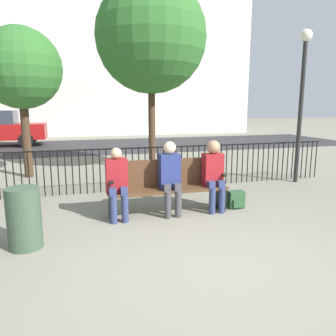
% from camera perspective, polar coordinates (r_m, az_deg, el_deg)
% --- Properties ---
extents(ground_plane, '(80.00, 80.00, 0.00)m').
position_cam_1_polar(ground_plane, '(4.06, 7.67, -16.09)').
color(ground_plane, gray).
extents(park_bench, '(2.05, 0.45, 0.92)m').
position_cam_1_polar(park_bench, '(5.63, -0.23, -2.83)').
color(park_bench, '#4C331E').
rests_on(park_bench, ground).
extents(seated_person_0, '(0.34, 0.39, 1.18)m').
position_cam_1_polar(seated_person_0, '(5.30, -8.85, -2.16)').
color(seated_person_0, navy).
rests_on(seated_person_0, ground).
extents(seated_person_1, '(0.34, 0.39, 1.25)m').
position_cam_1_polar(seated_person_1, '(5.47, 0.37, -1.12)').
color(seated_person_1, '#3D3D42').
rests_on(seated_person_1, ground).
extents(seated_person_2, '(0.34, 0.39, 1.24)m').
position_cam_1_polar(seated_person_2, '(5.74, 7.94, -0.59)').
color(seated_person_2, navy).
rests_on(seated_person_2, ground).
extents(backpack, '(0.29, 0.22, 0.31)m').
position_cam_1_polar(backpack, '(6.08, 11.74, -5.43)').
color(backpack, '#284C2D').
rests_on(backpack, ground).
extents(fence_railing, '(9.01, 0.03, 0.95)m').
position_cam_1_polar(fence_railing, '(7.20, -3.97, 0.61)').
color(fence_railing, black).
rests_on(fence_railing, ground).
extents(tree_0, '(2.96, 2.96, 5.10)m').
position_cam_1_polar(tree_0, '(9.35, -2.97, 21.77)').
color(tree_0, '#422D1E').
rests_on(tree_0, ground).
extents(tree_1, '(2.00, 2.00, 3.74)m').
position_cam_1_polar(tree_1, '(9.16, -24.27, 15.45)').
color(tree_1, '#422D1E').
rests_on(tree_1, ground).
extents(lamp_post, '(0.28, 0.28, 3.53)m').
position_cam_1_polar(lamp_post, '(8.42, 22.38, 13.53)').
color(lamp_post, black).
rests_on(lamp_post, ground).
extents(street_surface, '(24.00, 6.00, 0.01)m').
position_cam_1_polar(street_surface, '(15.48, -10.44, 3.85)').
color(street_surface, '#2B2B2D').
rests_on(street_surface, ground).
extents(building_facade, '(20.00, 6.00, 16.17)m').
position_cam_1_polar(building_facade, '(24.17, -13.28, 25.53)').
color(building_facade, beige).
rests_on(building_facade, ground).
extents(trash_bin, '(0.43, 0.43, 0.80)m').
position_cam_1_polar(trash_bin, '(4.66, -23.77, -7.99)').
color(trash_bin, '#384C38').
rests_on(trash_bin, ground).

